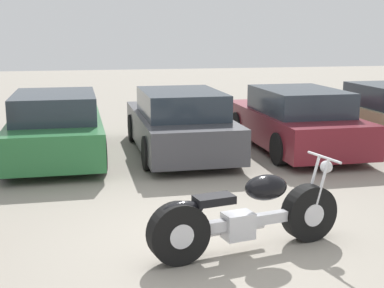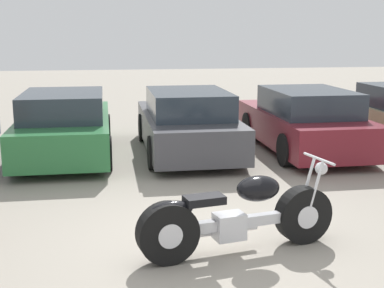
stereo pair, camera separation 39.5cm
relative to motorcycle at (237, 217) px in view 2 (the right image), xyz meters
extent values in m
plane|color=gray|center=(-0.28, 0.33, -0.43)|extent=(60.00, 60.00, 0.00)
cylinder|color=black|center=(0.85, 0.17, -0.08)|extent=(0.71, 0.33, 0.68)
cylinder|color=silver|center=(0.85, 0.17, -0.08)|extent=(0.31, 0.27, 0.27)
cylinder|color=black|center=(-0.81, -0.17, -0.08)|extent=(0.71, 0.33, 0.68)
cylinder|color=silver|center=(-0.81, -0.17, -0.08)|extent=(0.31, 0.27, 0.27)
cube|color=silver|center=(0.02, 0.00, -0.07)|extent=(1.29, 0.36, 0.12)
cube|color=silver|center=(-0.10, -0.02, -0.10)|extent=(0.38, 0.30, 0.30)
ellipsoid|color=black|center=(0.25, 0.05, 0.30)|extent=(0.58, 0.44, 0.29)
cube|color=black|center=(-0.40, -0.08, 0.24)|extent=(0.48, 0.32, 0.09)
ellipsoid|color=black|center=(-0.76, -0.16, 0.17)|extent=(0.51, 0.29, 0.20)
cylinder|color=silver|center=(0.96, 0.10, 0.25)|extent=(0.22, 0.08, 0.68)
cylinder|color=silver|center=(0.92, 0.27, 0.25)|extent=(0.22, 0.08, 0.68)
cylinder|color=silver|center=(1.03, 0.20, 0.58)|extent=(0.15, 0.61, 0.03)
sphere|color=silver|center=(1.07, 0.21, 0.46)|extent=(0.15, 0.15, 0.15)
cylinder|color=silver|center=(-0.35, 0.07, -0.20)|extent=(1.29, 0.33, 0.08)
cube|color=#286B38|center=(-2.26, 5.31, 0.07)|extent=(1.74, 4.26, 0.65)
cube|color=#28333D|center=(-2.26, 5.06, 0.64)|extent=(1.53, 2.22, 0.50)
cylinder|color=black|center=(-3.06, 6.64, -0.11)|extent=(0.20, 0.62, 0.62)
cylinder|color=black|center=(-1.45, 6.64, -0.11)|extent=(0.20, 0.62, 0.62)
cylinder|color=black|center=(-3.06, 3.99, -0.11)|extent=(0.20, 0.62, 0.62)
cylinder|color=black|center=(-1.45, 3.99, -0.11)|extent=(0.20, 0.62, 0.62)
cube|color=#3D3D42|center=(0.21, 5.21, 0.07)|extent=(1.74, 4.26, 0.65)
cube|color=#28333D|center=(0.21, 4.96, 0.64)|extent=(1.53, 2.22, 0.50)
cylinder|color=black|center=(-0.60, 6.54, -0.11)|extent=(0.20, 0.62, 0.62)
cylinder|color=black|center=(1.02, 6.54, -0.11)|extent=(0.20, 0.62, 0.62)
cylinder|color=black|center=(-0.60, 3.89, -0.11)|extent=(0.20, 0.62, 0.62)
cylinder|color=black|center=(1.02, 3.89, -0.11)|extent=(0.20, 0.62, 0.62)
cube|color=maroon|center=(2.68, 5.05, 0.07)|extent=(1.74, 4.26, 0.65)
cube|color=#28333D|center=(2.68, 4.80, 0.64)|extent=(1.53, 2.22, 0.50)
cylinder|color=black|center=(1.87, 6.37, -0.11)|extent=(0.20, 0.62, 0.62)
cylinder|color=black|center=(3.49, 6.37, -0.11)|extent=(0.20, 0.62, 0.62)
cylinder|color=black|center=(1.87, 3.73, -0.11)|extent=(0.20, 0.62, 0.62)
cylinder|color=black|center=(3.49, 3.73, -0.11)|extent=(0.20, 0.62, 0.62)
cylinder|color=black|center=(4.34, 6.64, -0.11)|extent=(0.20, 0.62, 0.62)
camera|label=1|loc=(-1.81, -5.51, 2.05)|focal=50.00mm
camera|label=2|loc=(-1.42, -5.59, 2.05)|focal=50.00mm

